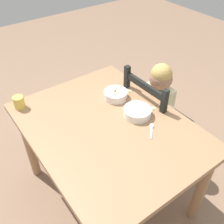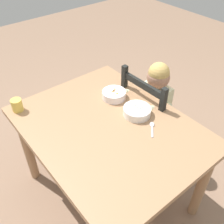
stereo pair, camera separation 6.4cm
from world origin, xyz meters
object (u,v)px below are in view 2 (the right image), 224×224
at_px(dining_chair, 151,119).
at_px(bowl_of_carrots, 114,94).
at_px(drinking_cup, 17,105).
at_px(spoon, 152,127).
at_px(bowl_of_peas, 137,111).
at_px(child_figure, 153,102).
at_px(dining_table, 109,137).

distance_m(dining_chair, bowl_of_carrots, 0.45).
bearing_deg(bowl_of_carrots, drinking_cup, -116.53).
bearing_deg(spoon, bowl_of_carrots, 178.45).
bearing_deg(spoon, bowl_of_peas, 175.99).
bearing_deg(child_figure, dining_chair, 79.80).
relative_size(bowl_of_peas, spoon, 1.64).
bearing_deg(spoon, child_figure, 132.01).
height_order(bowl_of_peas, spoon, bowl_of_peas).
height_order(bowl_of_peas, bowl_of_carrots, same).
height_order(bowl_of_peas, drinking_cup, drinking_cup).
relative_size(dining_table, drinking_cup, 13.86).
bearing_deg(child_figure, bowl_of_carrots, -112.42).
bearing_deg(child_figure, drinking_cup, -115.21).
relative_size(dining_table, spoon, 10.81).
bearing_deg(child_figure, spoon, -47.99).
bearing_deg(dining_chair, bowl_of_peas, -68.26).
relative_size(dining_table, bowl_of_peas, 6.59).
distance_m(bowl_of_peas, spoon, 0.15).
xyz_separation_m(child_figure, bowl_of_carrots, (-0.12, -0.29, 0.14)).
xyz_separation_m(dining_chair, bowl_of_carrots, (-0.12, -0.30, 0.32)).
xyz_separation_m(bowl_of_peas, spoon, (0.15, -0.01, -0.02)).
distance_m(dining_chair, spoon, 0.51).
bearing_deg(spoon, drinking_cup, -139.67).
bearing_deg(dining_chair, spoon, -48.78).
distance_m(bowl_of_peas, drinking_cup, 0.81).
xyz_separation_m(dining_chair, bowl_of_peas, (0.12, -0.30, 0.32)).
bearing_deg(drinking_cup, dining_table, 36.90).
relative_size(bowl_of_carrots, spoon, 1.52).
relative_size(child_figure, bowl_of_carrots, 5.63).
bearing_deg(dining_table, bowl_of_peas, 81.67).
distance_m(dining_chair, bowl_of_peas, 0.45).
bearing_deg(child_figure, dining_table, -80.10).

